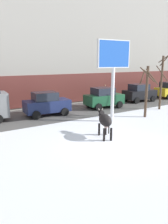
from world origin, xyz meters
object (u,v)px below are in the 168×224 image
car_black_hatchback (139,93)px  pedestrian_near_billboard (105,92)px  billboard (114,59)px  bare_tree_left_lot (147,89)px  pedestrian_by_cars (113,92)px  cow_black (105,120)px  car_navy_hatchback (47,104)px  car_darkgreen_hatchback (104,98)px  bare_tree_right_lot (162,80)px

car_black_hatchback → pedestrian_near_billboard: size_ratio=2.09×
billboard → bare_tree_left_lot: size_ratio=1.44×
pedestrian_by_cars → cow_black: bearing=-132.0°
billboard → pedestrian_near_billboard: (4.98, 7.19, -3.43)m
car_navy_hatchback → bare_tree_left_lot: (6.09, -4.64, 1.27)m
billboard → car_black_hatchback: billboard is taller
billboard → car_darkgreen_hatchback: size_ratio=1.54×
bare_tree_left_lot → bare_tree_right_lot: bare_tree_right_lot is taller
car_navy_hatchback → bare_tree_right_lot: 10.13m
bare_tree_right_lot → pedestrian_by_cars: bearing=91.4°
billboard → car_darkgreen_hatchback: billboard is taller
pedestrian_near_billboard → pedestrian_by_cars: (1.11, 0.00, 0.00)m
pedestrian_near_billboard → bare_tree_left_lot: (-2.07, -7.63, 1.31)m
cow_black → pedestrian_near_billboard: 12.18m
cow_black → car_black_hatchback: car_black_hatchback is taller
car_navy_hatchback → cow_black: bearing=-84.5°
car_darkgreen_hatchback → pedestrian_near_billboard: car_darkgreen_hatchback is taller
cow_black → car_navy_hatchback: size_ratio=0.53×
cow_black → car_navy_hatchback: (-0.64, 6.58, -0.07)m
billboard → car_darkgreen_hatchback: bearing=59.3°
pedestrian_by_cars → car_navy_hatchback: bearing=-162.1°
pedestrian_by_cars → bare_tree_right_lot: bare_tree_right_lot is taller
cow_black → pedestrian_by_cars: size_ratio=1.11×
car_navy_hatchback → pedestrian_near_billboard: (8.16, 3.00, -0.05)m
car_navy_hatchback → pedestrian_by_cars: (9.27, 3.00, -0.05)m
car_navy_hatchback → bare_tree_left_lot: size_ratio=0.94×
car_darkgreen_hatchback → bare_tree_right_lot: 5.28m
cow_black → bare_tree_left_lot: bearing=19.6°
car_darkgreen_hatchback → bare_tree_left_lot: bearing=-84.2°
car_darkgreen_hatchback → pedestrian_by_cars: (3.65, 3.07, -0.05)m
pedestrian_by_cars → bare_tree_left_lot: size_ratio=0.45×
car_darkgreen_hatchback → pedestrian_near_billboard: 3.98m
car_black_hatchback → bare_tree_left_lot: bare_tree_left_lot is taller
pedestrian_near_billboard → bare_tree_right_lot: size_ratio=0.35×
billboard → pedestrian_near_billboard: bearing=55.3°
car_darkgreen_hatchback → bare_tree_left_lot: 4.76m
billboard → car_black_hatchback: bearing=31.2°
car_navy_hatchback → pedestrian_by_cars: size_ratio=2.09×
cow_black → billboard: (2.54, 2.39, 3.32)m
billboard → bare_tree_right_lot: (6.25, 0.85, -1.74)m
car_darkgreen_hatchback → pedestrian_near_billboard: bearing=50.4°
car_black_hatchback → pedestrian_near_billboard: 3.70m
bare_tree_right_lot → car_darkgreen_hatchback: bearing=139.3°
car_darkgreen_hatchback → pedestrian_near_billboard: (2.54, 3.07, -0.05)m
cow_black → car_black_hatchback: size_ratio=0.53×
billboard → pedestrian_by_cars: (6.09, 7.19, -3.43)m
car_black_hatchback → bare_tree_right_lot: size_ratio=0.74×
car_darkgreen_hatchback → pedestrian_by_cars: bearing=40.1°
car_black_hatchback → bare_tree_left_lot: 7.08m
bare_tree_right_lot → car_navy_hatchback: bearing=160.5°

